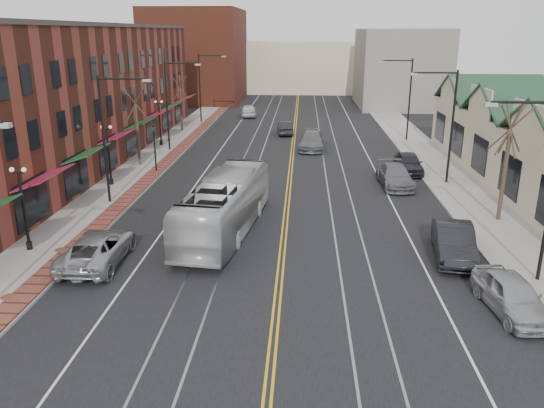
# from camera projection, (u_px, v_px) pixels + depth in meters

# --- Properties ---
(ground) EXTENTS (160.00, 160.00, 0.00)m
(ground) POSITION_uv_depth(u_px,v_px,m) (272.00, 350.00, 18.61)
(ground) COLOR black
(ground) RESTS_ON ground
(sidewalk_left) EXTENTS (4.00, 120.00, 0.15)m
(sidewalk_left) POSITION_uv_depth(u_px,v_px,m) (123.00, 185.00, 38.23)
(sidewalk_left) COLOR gray
(sidewalk_left) RESTS_ON ground
(sidewalk_right) EXTENTS (4.00, 120.00, 0.15)m
(sidewalk_right) POSITION_uv_depth(u_px,v_px,m) (461.00, 191.00, 36.90)
(sidewalk_right) COLOR gray
(sidewalk_right) RESTS_ON ground
(building_left) EXTENTS (10.00, 50.00, 11.00)m
(building_left) POSITION_uv_depth(u_px,v_px,m) (61.00, 97.00, 43.58)
(building_left) COLOR brown
(building_left) RESTS_ON ground
(backdrop_left) EXTENTS (14.00, 18.00, 14.00)m
(backdrop_left) POSITION_uv_depth(u_px,v_px,m) (197.00, 56.00, 83.75)
(backdrop_left) COLOR brown
(backdrop_left) RESTS_ON ground
(backdrop_mid) EXTENTS (22.00, 14.00, 9.00)m
(backdrop_mid) POSITION_uv_depth(u_px,v_px,m) (299.00, 66.00, 97.87)
(backdrop_mid) COLOR beige
(backdrop_mid) RESTS_ON ground
(backdrop_right) EXTENTS (12.00, 16.00, 11.00)m
(backdrop_right) POSITION_uv_depth(u_px,v_px,m) (400.00, 68.00, 77.75)
(backdrop_right) COLOR slate
(backdrop_right) RESTS_ON ground
(streetlight_l_1) EXTENTS (3.33, 0.25, 8.00)m
(streetlight_l_1) POSITION_uv_depth(u_px,v_px,m) (110.00, 127.00, 32.85)
(streetlight_l_1) COLOR black
(streetlight_l_1) RESTS_ON sidewalk_left
(streetlight_l_2) EXTENTS (3.33, 0.25, 8.00)m
(streetlight_l_2) POSITION_uv_depth(u_px,v_px,m) (171.00, 97.00, 48.03)
(streetlight_l_2) COLOR black
(streetlight_l_2) RESTS_ON sidewalk_left
(streetlight_l_3) EXTENTS (3.33, 0.25, 8.00)m
(streetlight_l_3) POSITION_uv_depth(u_px,v_px,m) (203.00, 81.00, 63.21)
(streetlight_l_3) COLOR black
(streetlight_l_3) RESTS_ON sidewalk_left
(streetlight_r_0) EXTENTS (3.33, 0.25, 8.00)m
(streetlight_r_0) POSITION_uv_depth(u_px,v_px,m) (544.00, 173.00, 22.13)
(streetlight_r_0) COLOR black
(streetlight_r_0) RESTS_ON sidewalk_right
(streetlight_r_1) EXTENTS (3.33, 0.25, 8.00)m
(streetlight_r_1) POSITION_uv_depth(u_px,v_px,m) (447.00, 115.00, 37.31)
(streetlight_r_1) COLOR black
(streetlight_r_1) RESTS_ON sidewalk_right
(streetlight_r_2) EXTENTS (3.33, 0.25, 8.00)m
(streetlight_r_2) POSITION_uv_depth(u_px,v_px,m) (406.00, 91.00, 52.50)
(streetlight_r_2) COLOR black
(streetlight_r_2) RESTS_ON sidewalk_right
(lamppost_l_1) EXTENTS (0.84, 0.28, 4.27)m
(lamppost_l_1) POSITION_uv_depth(u_px,v_px,m) (24.00, 211.00, 26.23)
(lamppost_l_1) COLOR black
(lamppost_l_1) RESTS_ON sidewalk_left
(lamppost_l_2) EXTENTS (0.84, 0.28, 4.27)m
(lamppost_l_2) POSITION_uv_depth(u_px,v_px,m) (109.00, 156.00, 37.62)
(lamppost_l_2) COLOR black
(lamppost_l_2) RESTS_ON sidewalk_left
(lamppost_l_3) EXTENTS (0.84, 0.28, 4.27)m
(lamppost_l_3) POSITION_uv_depth(u_px,v_px,m) (160.00, 124.00, 50.90)
(lamppost_l_3) COLOR black
(lamppost_l_3) RESTS_ON sidewalk_left
(tree_left_near) EXTENTS (1.78, 1.37, 6.48)m
(tree_left_near) POSITION_uv_depth(u_px,v_px,m) (137.00, 124.00, 42.89)
(tree_left_near) COLOR #382B21
(tree_left_near) RESTS_ON sidewalk_left
(tree_left_far) EXTENTS (1.66, 1.28, 6.02)m
(tree_left_far) POSITION_uv_depth(u_px,v_px,m) (181.00, 102.00, 58.15)
(tree_left_far) COLOR #382B21
(tree_left_far) RESTS_ON sidewalk_left
(tree_right_mid) EXTENTS (1.90, 1.46, 6.93)m
(tree_right_mid) POSITION_uv_depth(u_px,v_px,m) (506.00, 159.00, 30.04)
(tree_right_mid) COLOR #382B21
(tree_right_mid) RESTS_ON sidewalk_right
(manhole_mid) EXTENTS (0.60, 0.60, 0.02)m
(manhole_mid) POSITION_uv_depth(u_px,v_px,m) (8.00, 297.00, 22.03)
(manhole_mid) COLOR #592D19
(manhole_mid) RESTS_ON sidewalk_left
(manhole_far) EXTENTS (0.60, 0.60, 0.02)m
(manhole_far) POSITION_uv_depth(u_px,v_px,m) (61.00, 250.00, 26.78)
(manhole_far) COLOR #592D19
(manhole_far) RESTS_ON sidewalk_left
(traffic_signal) EXTENTS (0.18, 0.15, 3.80)m
(traffic_signal) POSITION_uv_depth(u_px,v_px,m) (154.00, 143.00, 41.25)
(traffic_signal) COLOR black
(traffic_signal) RESTS_ON sidewalk_left
(transit_bus) EXTENTS (4.11, 11.57, 3.15)m
(transit_bus) POSITION_uv_depth(u_px,v_px,m) (225.00, 205.00, 29.03)
(transit_bus) COLOR silver
(transit_bus) RESTS_ON ground
(parked_suv) EXTENTS (2.63, 5.54, 1.53)m
(parked_suv) POSITION_uv_depth(u_px,v_px,m) (97.00, 249.00, 25.35)
(parked_suv) COLOR #9FA2A6
(parked_suv) RESTS_ON ground
(parked_car_a) EXTENTS (2.33, 4.64, 1.52)m
(parked_car_a) POSITION_uv_depth(u_px,v_px,m) (512.00, 295.00, 20.91)
(parked_car_a) COLOR #A4A6AB
(parked_car_a) RESTS_ON ground
(parked_car_b) EXTENTS (2.45, 5.25, 1.66)m
(parked_car_b) POSITION_uv_depth(u_px,v_px,m) (454.00, 242.00, 25.98)
(parked_car_b) COLOR black
(parked_car_b) RESTS_ON ground
(parked_car_c) EXTENTS (2.33, 5.34, 1.53)m
(parked_car_c) POSITION_uv_depth(u_px,v_px,m) (395.00, 176.00, 38.10)
(parked_car_c) COLOR slate
(parked_car_c) RESTS_ON ground
(parked_car_d) EXTENTS (1.91, 4.66, 1.58)m
(parked_car_d) POSITION_uv_depth(u_px,v_px,m) (409.00, 163.00, 41.72)
(parked_car_d) COLOR #222227
(parked_car_d) RESTS_ON ground
(distant_car_left) EXTENTS (1.93, 4.44, 1.42)m
(distant_car_left) POSITION_uv_depth(u_px,v_px,m) (285.00, 128.00, 57.36)
(distant_car_left) COLOR black
(distant_car_left) RESTS_ON ground
(distant_car_right) EXTENTS (2.60, 5.80, 1.65)m
(distant_car_right) POSITION_uv_depth(u_px,v_px,m) (312.00, 141.00, 50.05)
(distant_car_right) COLOR slate
(distant_car_right) RESTS_ON ground
(distant_car_far) EXTENTS (2.55, 5.05, 1.65)m
(distant_car_far) POSITION_uv_depth(u_px,v_px,m) (248.00, 110.00, 69.26)
(distant_car_far) COLOR silver
(distant_car_far) RESTS_ON ground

